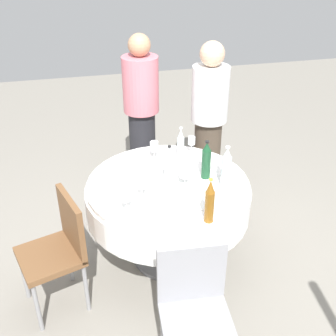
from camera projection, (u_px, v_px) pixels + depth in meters
ground_plane at (168, 257)px, 3.48m from camera, size 10.00×10.00×0.00m
dining_table at (168, 199)px, 3.18m from camera, size 1.24×1.24×0.74m
bottle_amber_west at (210, 202)px, 2.63m from camera, size 0.06×0.06×0.32m
bottle_dark_green_north at (206, 161)px, 3.09m from camera, size 0.07×0.07×0.31m
bottle_clear_right at (169, 166)px, 3.02m from camera, size 0.07×0.07×0.31m
bottle_clear_left at (226, 168)px, 2.99m from camera, size 0.07×0.07×0.32m
bottle_clear_mid at (181, 144)px, 3.35m from camera, size 0.06×0.06×0.28m
wine_glass_left at (141, 184)px, 2.90m from camera, size 0.06×0.06×0.14m
wine_glass_mid at (126, 196)px, 2.75m from camera, size 0.07×0.07×0.15m
wine_glass_inner at (154, 147)px, 3.36m from camera, size 0.07×0.07×0.15m
wine_glass_rear at (192, 141)px, 3.45m from camera, size 0.06×0.06×0.15m
wine_glass_front at (185, 172)px, 3.03m from camera, size 0.08×0.08×0.15m
plate_front at (206, 201)px, 2.88m from camera, size 0.23×0.23×0.02m
plate_south at (161, 214)px, 2.75m from camera, size 0.23×0.23×0.02m
knife_north at (169, 166)px, 3.31m from camera, size 0.07×0.18×0.00m
spoon_right at (134, 175)px, 3.19m from camera, size 0.10×0.17×0.00m
folded_napkin at (221, 170)px, 3.23m from camera, size 0.16×0.16×0.02m
person_west at (142, 113)px, 4.04m from camera, size 0.34×0.34×1.57m
person_north at (209, 120)px, 3.93m from camera, size 0.34×0.34×1.54m
chair_inner at (60, 245)px, 2.83m from camera, size 0.50×0.50×0.87m
chair_rear at (194, 305)px, 2.39m from camera, size 0.43×0.43×0.87m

